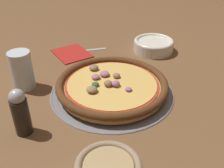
{
  "coord_description": "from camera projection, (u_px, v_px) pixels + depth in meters",
  "views": [
    {
      "loc": [
        -0.17,
        -0.61,
        0.43
      ],
      "look_at": [
        0.0,
        0.0,
        0.03
      ],
      "focal_mm": 42.0,
      "sensor_mm": 36.0,
      "label": 1
    }
  ],
  "objects": [
    {
      "name": "ground_plane",
      "position": [
        112.0,
        93.0,
        0.76
      ],
      "size": [
        3.0,
        3.0,
        0.0
      ],
      "primitive_type": "plane",
      "color": "brown"
    },
    {
      "name": "napkin",
      "position": [
        72.0,
        53.0,
        0.98
      ],
      "size": [
        0.15,
        0.17,
        0.01
      ],
      "rotation": [
        0.0,
        0.0,
        0.3
      ],
      "color": "#B2231E",
      "rests_on": "ground_plane"
    },
    {
      "name": "fork",
      "position": [
        80.0,
        51.0,
        1.0
      ],
      "size": [
        0.18,
        0.02,
        0.0
      ],
      "rotation": [
        0.0,
        0.0,
        9.4
      ],
      "color": "#B7B7BC",
      "rests_on": "ground_plane"
    },
    {
      "name": "bowl_far",
      "position": [
        154.0,
        45.0,
        0.99
      ],
      "size": [
        0.15,
        0.15,
        0.05
      ],
      "color": "silver",
      "rests_on": "ground_plane"
    },
    {
      "name": "pepper_shaker",
      "position": [
        20.0,
        112.0,
        0.59
      ],
      "size": [
        0.04,
        0.04,
        0.12
      ],
      "color": "black",
      "rests_on": "ground_plane"
    },
    {
      "name": "drinking_cup",
      "position": [
        22.0,
        70.0,
        0.76
      ],
      "size": [
        0.06,
        0.06,
        0.11
      ],
      "color": "silver",
      "rests_on": "ground_plane"
    },
    {
      "name": "pizza",
      "position": [
        112.0,
        85.0,
        0.75
      ],
      "size": [
        0.32,
        0.32,
        0.04
      ],
      "color": "tan",
      "rests_on": "pizza_tray"
    },
    {
      "name": "pizza_tray",
      "position": [
        112.0,
        92.0,
        0.76
      ],
      "size": [
        0.36,
        0.36,
        0.01
      ],
      "color": "gray",
      "rests_on": "ground_plane"
    }
  ]
}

